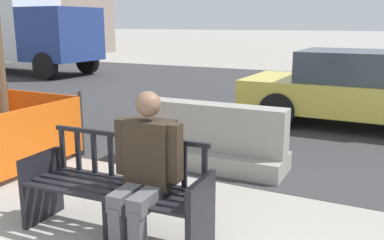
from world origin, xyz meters
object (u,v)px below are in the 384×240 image
Objects in this scene: construction_fence at (2,129)px; delivery_truck at (9,27)px; street_bench at (116,193)px; jersey_barrier_centre at (210,141)px; car_taxi_near at (359,90)px; seated_person at (145,168)px.

construction_fence is 0.22× the size of delivery_truck.
delivery_truck is at bearing 142.56° from street_bench.
jersey_barrier_centre is 0.48× the size of car_taxi_near.
delivery_truck reaches higher than jersey_barrier_centre.
car_taxi_near is at bearing -14.44° from delivery_truck.
seated_person reaches higher than construction_fence.
seated_person is 3.10m from construction_fence.
car_taxi_near is at bearing 66.03° from jersey_barrier_centre.
seated_person is 5.51m from car_taxi_near.
construction_fence is 0.36× the size of car_taxi_near.
car_taxi_near is 13.14m from delivery_truck.
seated_person is at bearing -101.40° from car_taxi_near.
delivery_truck reaches higher than seated_person.
jersey_barrier_centre is at bearing 99.98° from seated_person.
seated_person is at bearing -80.02° from jersey_barrier_centre.
construction_fence is (-2.59, 0.97, 0.07)m from street_bench.
car_taxi_near reaches higher than seated_person.
car_taxi_near is (1.46, 3.28, 0.33)m from jersey_barrier_centre.
jersey_barrier_centre is (-0.37, 2.11, -0.35)m from seated_person.
seated_person is 14.51m from delivery_truck.
delivery_truck is (-11.26, 8.62, 1.29)m from street_bench.
jersey_barrier_centre is at bearing 23.47° from construction_fence.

